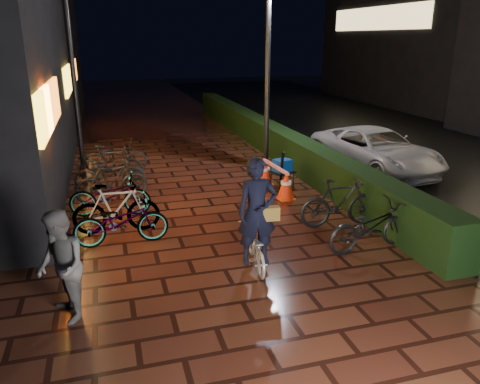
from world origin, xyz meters
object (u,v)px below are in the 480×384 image
object	(u,v)px
bystander_person	(61,267)
traffic_barrier	(275,178)
cyclist	(256,228)
cart_assembly	(282,167)
van	(375,150)

from	to	relation	value
bystander_person	traffic_barrier	world-z (taller)	bystander_person
cyclist	cart_assembly	distance (m)	4.81
van	cart_assembly	xyz separation A→B (m)	(-3.38, -0.83, -0.07)
bystander_person	van	world-z (taller)	bystander_person
cart_assembly	cyclist	bearing A→B (deg)	-116.58
bystander_person	cart_assembly	xyz separation A→B (m)	(5.33, 5.06, -0.26)
van	cyclist	size ratio (longest dim) A/B	2.27
traffic_barrier	cart_assembly	xyz separation A→B (m)	(0.30, 0.25, 0.22)
cart_assembly	traffic_barrier	bearing A→B (deg)	-140.28
traffic_barrier	cart_assembly	bearing A→B (deg)	39.72
bystander_person	van	xyz separation A→B (m)	(8.71, 5.89, -0.19)
bystander_person	van	bearing A→B (deg)	106.59
traffic_barrier	bystander_person	bearing A→B (deg)	-136.27
van	traffic_barrier	bearing A→B (deg)	-171.94
bystander_person	van	distance (m)	10.52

